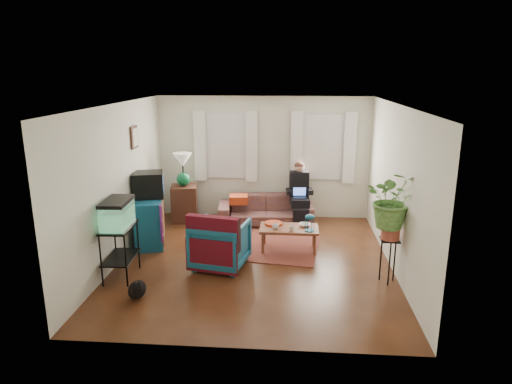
# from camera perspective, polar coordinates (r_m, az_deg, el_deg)

# --- Properties ---
(floor) EXTENTS (4.50, 5.00, 0.01)m
(floor) POSITION_cam_1_polar(r_m,az_deg,el_deg) (7.77, -0.23, -8.63)
(floor) COLOR #4F2B14
(floor) RESTS_ON ground
(ceiling) EXTENTS (4.50, 5.00, 0.01)m
(ceiling) POSITION_cam_1_polar(r_m,az_deg,el_deg) (7.14, -0.25, 10.87)
(ceiling) COLOR white
(ceiling) RESTS_ON wall_back
(wall_back) EXTENTS (4.50, 0.01, 2.60)m
(wall_back) POSITION_cam_1_polar(r_m,az_deg,el_deg) (9.79, 0.95, 4.30)
(wall_back) COLOR silver
(wall_back) RESTS_ON floor
(wall_front) EXTENTS (4.50, 0.01, 2.60)m
(wall_front) POSITION_cam_1_polar(r_m,az_deg,el_deg) (4.98, -2.59, -6.39)
(wall_front) COLOR silver
(wall_front) RESTS_ON floor
(wall_left) EXTENTS (0.01, 5.00, 2.60)m
(wall_left) POSITION_cam_1_polar(r_m,az_deg,el_deg) (7.85, -16.83, 0.98)
(wall_left) COLOR silver
(wall_left) RESTS_ON floor
(wall_right) EXTENTS (0.01, 5.00, 2.60)m
(wall_right) POSITION_cam_1_polar(r_m,az_deg,el_deg) (7.51, 17.12, 0.35)
(wall_right) COLOR silver
(wall_right) RESTS_ON floor
(window_left) EXTENTS (1.08, 0.04, 1.38)m
(window_left) POSITION_cam_1_polar(r_m,az_deg,el_deg) (9.80, -3.75, 5.78)
(window_left) COLOR white
(window_left) RESTS_ON wall_back
(window_right) EXTENTS (1.08, 0.04, 1.38)m
(window_right) POSITION_cam_1_polar(r_m,az_deg,el_deg) (9.73, 8.35, 5.58)
(window_right) COLOR white
(window_right) RESTS_ON wall_back
(curtains_left) EXTENTS (1.36, 0.06, 1.50)m
(curtains_left) POSITION_cam_1_polar(r_m,az_deg,el_deg) (9.72, -3.81, 5.70)
(curtains_left) COLOR white
(curtains_left) RESTS_ON wall_back
(curtains_right) EXTENTS (1.36, 0.06, 1.50)m
(curtains_right) POSITION_cam_1_polar(r_m,az_deg,el_deg) (9.65, 8.38, 5.50)
(curtains_right) COLOR white
(curtains_right) RESTS_ON wall_back
(picture_frame) EXTENTS (0.04, 0.32, 0.40)m
(picture_frame) POSITION_cam_1_polar(r_m,az_deg,el_deg) (8.51, -14.91, 6.62)
(picture_frame) COLOR #3D2616
(picture_frame) RESTS_ON wall_left
(area_rug) EXTENTS (2.20, 1.85, 0.01)m
(area_rug) POSITION_cam_1_polar(r_m,az_deg,el_deg) (8.42, 0.86, -6.66)
(area_rug) COLOR brown
(area_rug) RESTS_ON floor
(sofa) EXTENTS (2.02, 0.95, 0.76)m
(sofa) POSITION_cam_1_polar(r_m,az_deg,el_deg) (9.56, 1.20, -1.62)
(sofa) COLOR brown
(sofa) RESTS_ON floor
(seated_person) EXTENTS (0.54, 0.64, 1.16)m
(seated_person) POSITION_cam_1_polar(r_m,az_deg,el_deg) (9.56, 5.43, -0.44)
(seated_person) COLOR black
(seated_person) RESTS_ON sofa
(side_table) EXTENTS (0.61, 0.61, 0.77)m
(side_table) POSITION_cam_1_polar(r_m,az_deg,el_deg) (9.78, -8.94, -1.40)
(side_table) COLOR #412B18
(side_table) RESTS_ON floor
(table_lamp) EXTENTS (0.45, 0.45, 0.70)m
(table_lamp) POSITION_cam_1_polar(r_m,az_deg,el_deg) (9.61, -9.11, 2.69)
(table_lamp) COLOR white
(table_lamp) RESTS_ON side_table
(dresser) EXTENTS (0.71, 1.05, 0.87)m
(dresser) POSITION_cam_1_polar(r_m,az_deg,el_deg) (8.61, -13.21, -3.55)
(dresser) COLOR #11606B
(dresser) RESTS_ON floor
(crt_tv) EXTENTS (0.63, 0.60, 0.46)m
(crt_tv) POSITION_cam_1_polar(r_m,az_deg,el_deg) (8.52, -13.31, 0.90)
(crt_tv) COLOR black
(crt_tv) RESTS_ON dresser
(aquarium_stand) EXTENTS (0.45, 0.76, 0.83)m
(aquarium_stand) POSITION_cam_1_polar(r_m,az_deg,el_deg) (7.35, -16.59, -7.22)
(aquarium_stand) COLOR black
(aquarium_stand) RESTS_ON floor
(aquarium) EXTENTS (0.40, 0.69, 0.43)m
(aquarium) POSITION_cam_1_polar(r_m,az_deg,el_deg) (7.15, -16.97, -2.53)
(aquarium) COLOR #7FD899
(aquarium) RESTS_ON aquarium_stand
(black_cat) EXTENTS (0.35, 0.43, 0.31)m
(black_cat) POSITION_cam_1_polar(r_m,az_deg,el_deg) (6.75, -14.65, -11.51)
(black_cat) COLOR black
(black_cat) RESTS_ON floor
(armchair) EXTENTS (0.96, 0.92, 0.85)m
(armchair) POSITION_cam_1_polar(r_m,az_deg,el_deg) (7.46, -4.48, -6.21)
(armchair) COLOR #12676F
(armchair) RESTS_ON floor
(serape_throw) EXTENTS (0.87, 0.36, 0.70)m
(serape_throw) POSITION_cam_1_polar(r_m,az_deg,el_deg) (7.11, -5.43, -5.79)
(serape_throw) COLOR #9E0A0A
(serape_throw) RESTS_ON armchair
(coffee_table) EXTENTS (1.04, 0.57, 0.43)m
(coffee_table) POSITION_cam_1_polar(r_m,az_deg,el_deg) (8.17, 4.12, -5.85)
(coffee_table) COLOR brown
(coffee_table) RESTS_ON floor
(cup_a) EXTENTS (0.12, 0.12, 0.09)m
(cup_a) POSITION_cam_1_polar(r_m,az_deg,el_deg) (8.00, 2.47, -4.31)
(cup_a) COLOR white
(cup_a) RESTS_ON coffee_table
(cup_b) EXTENTS (0.09, 0.09, 0.09)m
(cup_b) POSITION_cam_1_polar(r_m,az_deg,el_deg) (7.92, 4.48, -4.55)
(cup_b) COLOR beige
(cup_b) RESTS_ON coffee_table
(bowl) EXTENTS (0.20, 0.20, 0.05)m
(bowl) POSITION_cam_1_polar(r_m,az_deg,el_deg) (8.18, 6.14, -4.10)
(bowl) COLOR white
(bowl) RESTS_ON coffee_table
(snack_tray) EXTENTS (0.32, 0.32, 0.04)m
(snack_tray) POSITION_cam_1_polar(r_m,az_deg,el_deg) (8.23, 2.21, -3.95)
(snack_tray) COLOR #B21414
(snack_tray) RESTS_ON coffee_table
(birdcage) EXTENTS (0.17, 0.17, 0.30)m
(birdcage) POSITION_cam_1_polar(r_m,az_deg,el_deg) (7.92, 6.74, -3.81)
(birdcage) COLOR #115B6B
(birdcage) RESTS_ON coffee_table
(plant_stand) EXTENTS (0.31, 0.31, 0.69)m
(plant_stand) POSITION_cam_1_polar(r_m,az_deg,el_deg) (7.20, 16.20, -8.24)
(plant_stand) COLOR black
(plant_stand) RESTS_ON floor
(potted_plant) EXTENTS (0.82, 0.72, 0.88)m
(potted_plant) POSITION_cam_1_polar(r_m,az_deg,el_deg) (6.93, 16.69, -1.95)
(potted_plant) COLOR #599947
(potted_plant) RESTS_ON plant_stand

